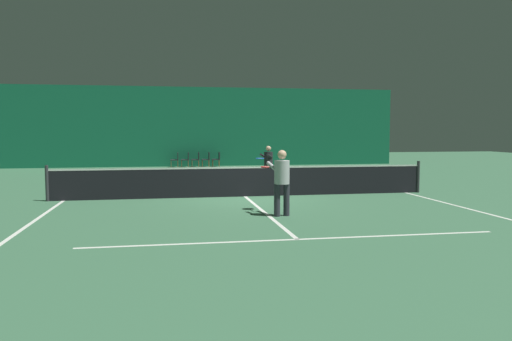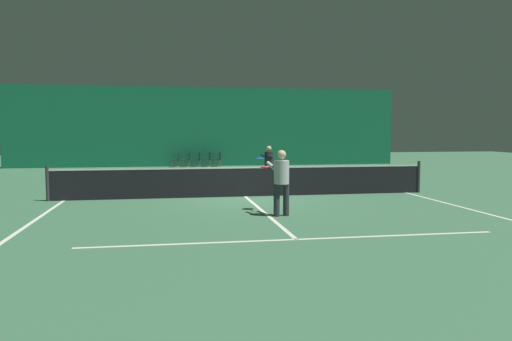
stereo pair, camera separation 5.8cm
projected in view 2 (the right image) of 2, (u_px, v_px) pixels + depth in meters
ground_plane at (245, 196)px, 15.88m from camera, size 60.00×60.00×0.00m
backdrop_curtain at (209, 127)px, 29.47m from camera, size 23.00×0.12×4.65m
court_line_baseline_far at (212, 169)px, 27.56m from camera, size 11.00×0.10×0.00m
court_line_service_far at (223, 178)px, 22.16m from camera, size 8.25×0.10×0.00m
court_line_service_near at (296, 239)px, 9.60m from camera, size 8.25×0.10×0.00m
court_line_sideline_left at (64, 201)px, 14.92m from camera, size 0.10×23.80×0.00m
court_line_sideline_right at (406, 193)px, 16.84m from camera, size 0.10×23.80×0.00m
court_line_centre at (245, 196)px, 15.88m from camera, size 0.10×12.80×0.00m
tennis_net at (245, 181)px, 15.84m from camera, size 12.00×0.10×1.07m
player_near at (281, 178)px, 12.21m from camera, size 0.59×1.37×1.62m
player_far at (268, 162)px, 19.48m from camera, size 0.96×1.26×1.50m
courtside_chair_0 at (177, 159)px, 28.75m from camera, size 0.44×0.44×0.84m
courtside_chair_1 at (187, 159)px, 28.85m from camera, size 0.44×0.44×0.84m
courtside_chair_2 at (198, 158)px, 28.96m from camera, size 0.44×0.44×0.84m
courtside_chair_3 at (208, 158)px, 29.06m from camera, size 0.44×0.44×0.84m
courtside_chair_4 at (218, 158)px, 29.17m from camera, size 0.44×0.44×0.84m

